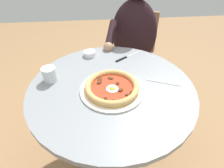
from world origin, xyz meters
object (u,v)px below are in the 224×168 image
pizza_on_plate (113,87)px  cafe_chair_diner (135,49)px  water_glass (50,75)px  ramekin_capers (90,53)px  dining_table (111,106)px  steak_knife (125,58)px  diner_person (132,56)px  fork_utensil (164,83)px

pizza_on_plate → cafe_chair_diner: 0.89m
water_glass → ramekin_capers: 0.34m
dining_table → steak_knife: size_ratio=4.99×
pizza_on_plate → steak_knife: size_ratio=1.87×
diner_person → cafe_chair_diner: (0.05, 0.13, -0.00)m
steak_knife → cafe_chair_diner: (0.18, 0.50, -0.21)m
ramekin_capers → steak_knife: bearing=-14.0°
pizza_on_plate → water_glass: 0.36m
ramekin_capers → fork_utensil: bearing=-39.7°
water_glass → fork_utensil: (0.63, -0.09, -0.04)m
dining_table → water_glass: 0.40m
dining_table → water_glass: water_glass is taller
dining_table → ramekin_capers: 0.40m
steak_knife → ramekin_capers: ramekin_capers is taller
steak_knife → cafe_chair_diner: bearing=70.0°
pizza_on_plate → steak_knife: bearing=70.6°
dining_table → fork_utensil: size_ratio=5.09×
steak_knife → fork_utensil: size_ratio=1.02×
ramekin_capers → cafe_chair_diner: 0.64m
fork_utensil → dining_table: bearing=179.2°
ramekin_capers → cafe_chair_diner: cafe_chair_diner is taller
dining_table → cafe_chair_diner: (0.30, 0.78, -0.05)m
diner_person → cafe_chair_diner: diner_person is taller
fork_utensil → water_glass: bearing=172.3°
dining_table → diner_person: 0.69m
ramekin_capers → diner_person: (0.36, 0.31, -0.22)m
water_glass → cafe_chair_diner: size_ratio=0.10×
water_glass → fork_utensil: water_glass is taller
ramekin_capers → water_glass: bearing=-130.8°
pizza_on_plate → diner_person: (0.24, 0.68, -0.22)m
dining_table → diner_person: diner_person is taller
pizza_on_plate → fork_utensil: size_ratio=1.91×
pizza_on_plate → ramekin_capers: 0.39m
water_glass → steak_knife: size_ratio=0.46×
dining_table → ramekin_capers: ramekin_capers is taller
water_glass → diner_person: (0.58, 0.57, -0.24)m
fork_utensil → cafe_chair_diner: size_ratio=0.21×
dining_table → diner_person: (0.24, 0.65, -0.05)m
dining_table → fork_utensil: 0.33m
fork_utensil → ramekin_capers: bearing=140.3°
water_glass → steak_knife: bearing=23.6°
dining_table → pizza_on_plate: bearing=-84.4°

